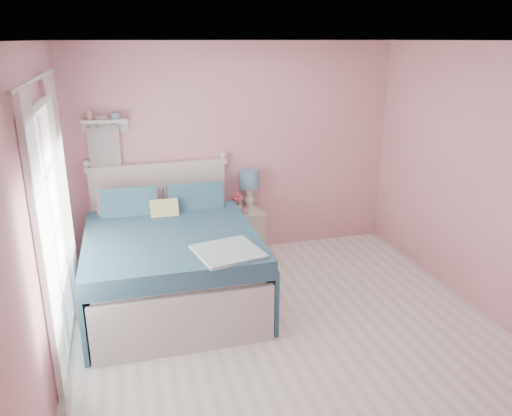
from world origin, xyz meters
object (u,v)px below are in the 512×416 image
teacup (243,211)px  bed (171,261)px  table_lamp (249,182)px  vase (238,207)px  nightstand (246,233)px

teacup → bed: bearing=-142.8°
table_lamp → teacup: table_lamp is taller
vase → bed: bearing=-138.1°
table_lamp → nightstand: bearing=-129.7°
nightstand → teacup: size_ratio=5.47×
table_lamp → teacup: size_ratio=4.63×
nightstand → table_lamp: (0.06, 0.08, 0.64)m
bed → nightstand: size_ratio=3.62×
nightstand → table_lamp: 0.65m
vase → teacup: vase is taller
bed → nightstand: bearing=39.9°
vase → teacup: 0.11m
bed → teacup: bearing=37.9°
table_lamp → vase: 0.34m
nightstand → table_lamp: table_lamp is taller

